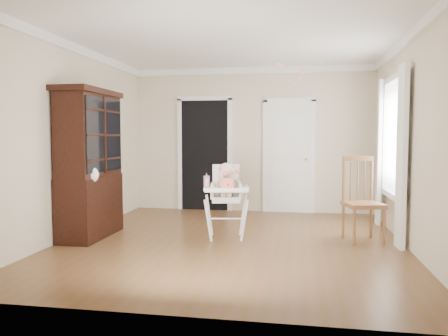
% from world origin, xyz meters
% --- Properties ---
extents(floor, '(5.00, 5.00, 0.00)m').
position_xyz_m(floor, '(0.00, 0.00, 0.00)').
color(floor, brown).
rests_on(floor, ground).
extents(ceiling, '(5.00, 5.00, 0.00)m').
position_xyz_m(ceiling, '(0.00, 0.00, 2.70)').
color(ceiling, white).
rests_on(ceiling, wall_back).
extents(wall_back, '(4.50, 0.00, 4.50)m').
position_xyz_m(wall_back, '(0.00, 2.50, 1.35)').
color(wall_back, beige).
rests_on(wall_back, floor).
extents(wall_left, '(0.00, 5.00, 5.00)m').
position_xyz_m(wall_left, '(-2.25, 0.00, 1.35)').
color(wall_left, beige).
rests_on(wall_left, floor).
extents(wall_right, '(0.00, 5.00, 5.00)m').
position_xyz_m(wall_right, '(2.25, 0.00, 1.35)').
color(wall_right, beige).
rests_on(wall_right, floor).
extents(crown_molding, '(4.50, 5.00, 0.12)m').
position_xyz_m(crown_molding, '(0.00, 0.00, 2.64)').
color(crown_molding, white).
rests_on(crown_molding, ceiling).
extents(doorway, '(1.06, 0.05, 2.22)m').
position_xyz_m(doorway, '(-0.90, 2.48, 1.11)').
color(doorway, black).
rests_on(doorway, wall_back).
extents(closet_door, '(0.96, 0.09, 2.13)m').
position_xyz_m(closet_door, '(0.70, 2.48, 1.02)').
color(closet_door, white).
rests_on(closet_door, wall_back).
extents(window_right, '(0.13, 1.84, 2.30)m').
position_xyz_m(window_right, '(2.18, 0.80, 1.29)').
color(window_right, white).
rests_on(window_right, wall_right).
extents(high_chair, '(0.70, 0.82, 1.04)m').
position_xyz_m(high_chair, '(-0.10, 0.19, 0.64)').
color(high_chair, white).
rests_on(high_chair, floor).
extents(baby, '(0.33, 0.25, 0.48)m').
position_xyz_m(baby, '(-0.10, 0.21, 0.80)').
color(baby, beige).
rests_on(baby, high_chair).
extents(cake, '(0.27, 0.27, 0.12)m').
position_xyz_m(cake, '(-0.05, -0.06, 0.78)').
color(cake, silver).
rests_on(cake, high_chair).
extents(sippy_cup, '(0.08, 0.08, 0.20)m').
position_xyz_m(sippy_cup, '(-0.34, 0.03, 0.80)').
color(sippy_cup, pink).
rests_on(sippy_cup, high_chair).
extents(china_cabinet, '(0.54, 1.22, 2.06)m').
position_xyz_m(china_cabinet, '(-1.99, -0.05, 1.03)').
color(china_cabinet, black).
rests_on(china_cabinet, floor).
extents(dining_chair, '(0.57, 0.57, 1.14)m').
position_xyz_m(dining_chair, '(1.73, 0.33, 0.53)').
color(dining_chair, brown).
rests_on(dining_chair, floor).
extents(streamer, '(0.19, 0.47, 0.15)m').
position_xyz_m(streamer, '(0.63, 0.40, 2.38)').
color(streamer, '#FA91C9').
rests_on(streamer, ceiling).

